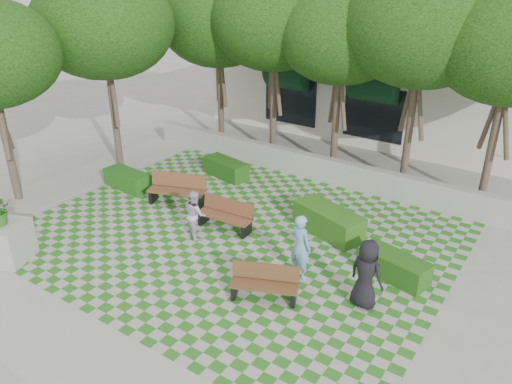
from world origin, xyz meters
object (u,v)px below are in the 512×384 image
Objects in this scene: planter_front at (4,234)px; person_blue at (300,246)px; hedge_east at (394,266)px; hedge_midright at (328,221)px; hedge_midleft at (226,168)px; person_white at (195,214)px; person_dark at (366,274)px; bench_west at (177,190)px; bench_east at (265,284)px; bench_mid at (226,215)px; hedge_west at (128,180)px.

planter_front is 7.85m from person_blue.
planter_front reaches higher than hedge_east.
hedge_midright is at bearing -65.95° from person_blue.
hedge_midleft is 1.24× the size of person_white.
person_blue reaches higher than person_white.
hedge_east is 1.24× the size of person_white.
hedge_midright is at bearing 43.66° from planter_front.
person_white is at bearing -167.23° from hedge_east.
hedge_midleft is at bearing -19.06° from person_dark.
bench_west is 1.11× the size of hedge_east.
bench_west is 5.36m from planter_front.
hedge_midleft is 4.52m from person_white.
hedge_midright is at bearing -38.03° from person_dark.
bench_east is at bearing -87.25° from hedge_midright.
person_blue reaches higher than bench_east.
person_dark reaches higher than hedge_midleft.
bench_mid is 0.97× the size of hedge_midleft.
hedge_midright is at bearing 155.33° from hedge_east.
hedge_west is at bearing 99.57° from planter_front.
hedge_west is (-2.25, -2.80, -0.00)m from hedge_midleft.
bench_west is at bearing -168.32° from hedge_midright.
bench_east is at bearing -130.80° from hedge_east.
bench_mid reaches higher than hedge_midright.
hedge_midright is (-0.18, 3.71, -0.03)m from bench_east.
bench_east reaches higher than hedge_midright.
planter_front is (-1.39, -7.87, 0.46)m from hedge_midleft.
person_white is at bearing -121.32° from bench_mid.
hedge_midright is 3.49m from person_dark.
bench_mid is at bearing -175.56° from hedge_east.
person_white reaches higher than bench_mid.
person_white reaches higher than hedge_midright.
person_dark is (7.28, -1.58, 0.38)m from bench_west.
person_white is (3.37, 3.82, -0.05)m from planter_front.
person_dark is at bearing -30.32° from hedge_midleft.
bench_east reaches higher than hedge_midleft.
hedge_east is 5.69m from person_white.
hedge_midright is at bearing -111.63° from person_white.
planter_front reaches higher than person_blue.
bench_west is at bearing -88.64° from hedge_midleft.
planter_front is at bearing 79.71° from person_white.
hedge_west is at bearing 2.38° from person_dark.
person_white is (-3.52, 0.06, -0.14)m from person_blue.
hedge_west is (-7.34, -1.12, -0.07)m from hedge_midright.
planter_front reaches higher than hedge_midright.
bench_west reaches higher than hedge_midright.
hedge_west is at bearing -171.33° from hedge_midright.
bench_west reaches higher than bench_mid.
person_blue reaches higher than bench_west.
hedge_west is 1.23× the size of person_white.
person_white is at bearing 13.53° from person_blue.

